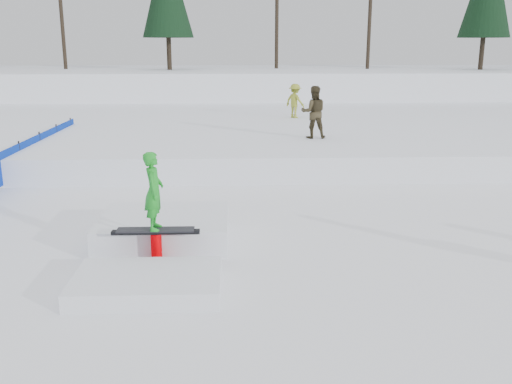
{
  "coord_description": "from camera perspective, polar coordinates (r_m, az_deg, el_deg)",
  "views": [
    {
      "loc": [
        0.07,
        -8.96,
        3.93
      ],
      "look_at": [
        0.5,
        2.0,
        1.1
      ],
      "focal_mm": 40.0,
      "sensor_mm": 36.0,
      "label": 1
    }
  ],
  "objects": [
    {
      "name": "ground",
      "position": [
        9.79,
        -2.5,
        -9.23
      ],
      "size": [
        120.0,
        120.0,
        0.0
      ],
      "primitive_type": "plane",
      "color": "white"
    },
    {
      "name": "snow_berm",
      "position": [
        39.06,
        -2.38,
        10.45
      ],
      "size": [
        60.0,
        14.0,
        2.4
      ],
      "primitive_type": "cube",
      "color": "white",
      "rests_on": "ground"
    },
    {
      "name": "snow_midrise",
      "position": [
        25.21,
        -2.39,
        6.41
      ],
      "size": [
        50.0,
        18.0,
        0.8
      ],
      "primitive_type": "cube",
      "color": "white",
      "rests_on": "ground"
    },
    {
      "name": "walker_olive",
      "position": [
        19.89,
        5.78,
        7.95
      ],
      "size": [
        0.88,
        0.68,
        1.8
      ],
      "primitive_type": "imported",
      "rotation": [
        0.0,
        0.0,
        3.14
      ],
      "color": "#342C1A",
      "rests_on": "snow_midrise"
    },
    {
      "name": "walker_ygreen",
      "position": [
        25.54,
        3.92,
        9.08
      ],
      "size": [
        1.07,
        1.07,
        1.49
      ],
      "primitive_type": "imported",
      "rotation": [
        0.0,
        0.0,
        2.36
      ],
      "color": "olive",
      "rests_on": "snow_midrise"
    },
    {
      "name": "jib_rail_feature",
      "position": [
        11.21,
        -9.54,
        -4.61
      ],
      "size": [
        2.6,
        4.4,
        2.11
      ],
      "color": "white",
      "rests_on": "ground"
    }
  ]
}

